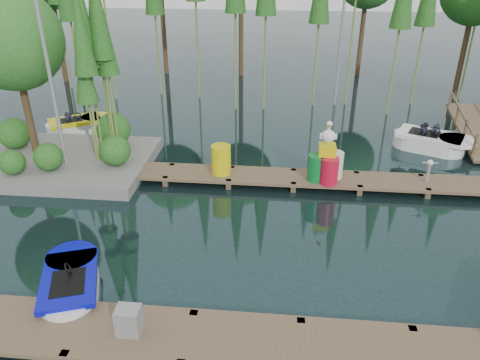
# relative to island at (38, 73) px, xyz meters

# --- Properties ---
(ground_plane) EXTENTS (90.00, 90.00, 0.00)m
(ground_plane) POSITION_rel_island_xyz_m (6.30, -3.29, -3.18)
(ground_plane) COLOR #1D3437
(near_dock) EXTENTS (18.00, 1.50, 0.50)m
(near_dock) POSITION_rel_island_xyz_m (6.30, -7.79, -2.95)
(near_dock) COLOR brown
(near_dock) RESTS_ON ground
(far_dock) EXTENTS (15.00, 1.20, 0.50)m
(far_dock) POSITION_rel_island_xyz_m (7.30, -0.79, -2.95)
(far_dock) COLOR brown
(far_dock) RESTS_ON ground
(island) EXTENTS (6.20, 4.20, 6.75)m
(island) POSITION_rel_island_xyz_m (0.00, 0.00, 0.00)
(island) COLOR slate
(island) RESTS_ON ground
(lamp_island) EXTENTS (0.30, 0.30, 7.25)m
(lamp_island) POSITION_rel_island_xyz_m (0.80, -0.79, 1.08)
(lamp_island) COLOR gray
(lamp_island) RESTS_ON ground
(lamp_rear) EXTENTS (0.30, 0.30, 7.25)m
(lamp_rear) POSITION_rel_island_xyz_m (10.30, 7.71, 1.08)
(lamp_rear) COLOR gray
(lamp_rear) RESTS_ON ground
(ramp) EXTENTS (1.50, 3.94, 1.49)m
(ramp) POSITION_rel_island_xyz_m (15.30, 3.21, -2.60)
(ramp) COLOR brown
(ramp) RESTS_ON ground
(boat_blue) EXTENTS (1.92, 2.77, 0.85)m
(boat_blue) POSITION_rel_island_xyz_m (3.46, -6.56, -2.94)
(boat_blue) COLOR white
(boat_blue) RESTS_ON ground
(boat_yellow_far) EXTENTS (2.77, 2.36, 1.28)m
(boat_yellow_far) POSITION_rel_island_xyz_m (-0.49, 3.03, -2.91)
(boat_yellow_far) COLOR white
(boat_yellow_far) RESTS_ON ground
(boat_white_far) EXTENTS (3.19, 2.42, 1.37)m
(boat_white_far) POSITION_rel_island_xyz_m (13.40, 2.58, -2.88)
(boat_white_far) COLOR white
(boat_white_far) RESTS_ON ground
(utility_cabinet) EXTENTS (0.46, 0.39, 0.56)m
(utility_cabinet) POSITION_rel_island_xyz_m (5.19, -7.79, -2.60)
(utility_cabinet) COLOR gray
(utility_cabinet) RESTS_ON near_dock
(yellow_barrel) EXTENTS (0.63, 0.63, 0.94)m
(yellow_barrel) POSITION_rel_island_xyz_m (5.99, -0.79, -2.41)
(yellow_barrel) COLOR #D3C50B
(yellow_barrel) RESTS_ON far_dock
(drum_cluster) EXTENTS (1.11, 1.02, 1.92)m
(drum_cluster) POSITION_rel_island_xyz_m (9.31, -0.94, -2.32)
(drum_cluster) COLOR #0C6D2B
(drum_cluster) RESTS_ON far_dock
(seagull_post) EXTENTS (0.47, 0.25, 0.75)m
(seagull_post) POSITION_rel_island_xyz_m (12.42, -0.79, -2.38)
(seagull_post) COLOR gray
(seagull_post) RESTS_ON far_dock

